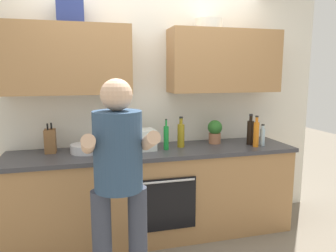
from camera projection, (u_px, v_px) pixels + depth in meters
name	position (u px, v px, depth m)	size (l,w,h in m)	color
ground_plane	(155.00, 234.00, 3.30)	(12.00, 12.00, 0.00)	#756B5B
back_wall_unit	(148.00, 88.00, 3.32)	(4.00, 0.38, 2.50)	silver
counter	(155.00, 193.00, 3.23)	(2.84, 0.67, 0.90)	#A37547
person_standing	(119.00, 174.00, 2.23)	(0.49, 0.45, 1.61)	#383D4C
bottle_juice	(256.00, 134.00, 3.26)	(0.06, 0.06, 0.32)	orange
bottle_soda	(166.00, 137.00, 3.14)	(0.05, 0.05, 0.31)	#198C33
bottle_oil	(181.00, 135.00, 3.25)	(0.07, 0.07, 0.31)	olive
bottle_water	(262.00, 136.00, 3.32)	(0.05, 0.05, 0.23)	silver
bottle_soy	(250.00, 132.00, 3.37)	(0.07, 0.07, 0.33)	black
cup_tea	(121.00, 144.00, 3.20)	(0.09, 0.09, 0.08)	#33598C
cup_coffee	(125.00, 150.00, 2.91)	(0.09, 0.09, 0.11)	white
cup_stoneware	(102.00, 153.00, 2.85)	(0.08, 0.08, 0.09)	slate
mixing_bowl	(86.00, 148.00, 3.04)	(0.30, 0.30, 0.08)	silver
knife_block	(50.00, 141.00, 3.03)	(0.10, 0.14, 0.28)	brown
potted_herb	(215.00, 131.00, 3.42)	(0.16, 0.16, 0.25)	#9E6647
grocery_bag_produce	(142.00, 140.00, 3.13)	(0.24, 0.22, 0.20)	silver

